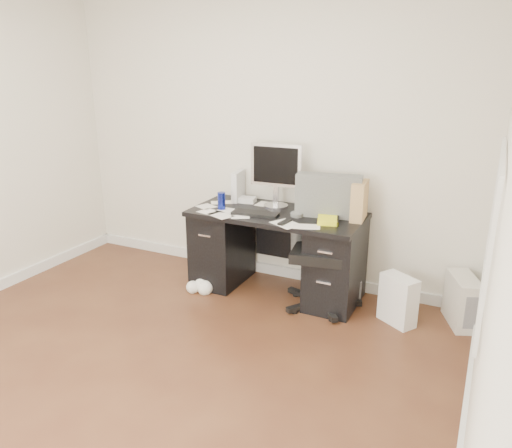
{
  "coord_description": "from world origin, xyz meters",
  "views": [
    {
      "loc": [
        1.95,
        -2.16,
        1.99
      ],
      "look_at": [
        0.32,
        1.2,
        0.78
      ],
      "focal_mm": 35.0,
      "sensor_mm": 36.0,
      "label": 1
    }
  ],
  "objects_px": {
    "pc_tower": "(462,301)",
    "wicker_basket": "(222,256)",
    "lcd_monitor": "(276,175)",
    "office_chair": "(323,245)",
    "keyboard": "(255,213)",
    "desk": "(276,250)"
  },
  "relations": [
    {
      "from": "desk",
      "to": "wicker_basket",
      "type": "xyz_separation_m",
      "value": [
        -0.62,
        0.09,
        -0.2
      ]
    },
    {
      "from": "desk",
      "to": "lcd_monitor",
      "type": "distance_m",
      "value": 0.66
    },
    {
      "from": "office_chair",
      "to": "pc_tower",
      "type": "relative_size",
      "value": 2.79
    },
    {
      "from": "lcd_monitor",
      "to": "office_chair",
      "type": "distance_m",
      "value": 0.76
    },
    {
      "from": "keyboard",
      "to": "pc_tower",
      "type": "bearing_deg",
      "value": 1.7
    },
    {
      "from": "keyboard",
      "to": "office_chair",
      "type": "distance_m",
      "value": 0.64
    },
    {
      "from": "lcd_monitor",
      "to": "pc_tower",
      "type": "xyz_separation_m",
      "value": [
        1.63,
        -0.05,
        -0.84
      ]
    },
    {
      "from": "lcd_monitor",
      "to": "pc_tower",
      "type": "bearing_deg",
      "value": -5.39
    },
    {
      "from": "keyboard",
      "to": "desk",
      "type": "bearing_deg",
      "value": 40.04
    },
    {
      "from": "desk",
      "to": "keyboard",
      "type": "height_order",
      "value": "keyboard"
    },
    {
      "from": "lcd_monitor",
      "to": "office_chair",
      "type": "height_order",
      "value": "lcd_monitor"
    },
    {
      "from": "desk",
      "to": "pc_tower",
      "type": "bearing_deg",
      "value": 3.63
    },
    {
      "from": "desk",
      "to": "lcd_monitor",
      "type": "relative_size",
      "value": 2.57
    },
    {
      "from": "desk",
      "to": "keyboard",
      "type": "xyz_separation_m",
      "value": [
        -0.14,
        -0.15,
        0.36
      ]
    },
    {
      "from": "lcd_monitor",
      "to": "keyboard",
      "type": "distance_m",
      "value": 0.41
    },
    {
      "from": "desk",
      "to": "office_chair",
      "type": "height_order",
      "value": "office_chair"
    },
    {
      "from": "lcd_monitor",
      "to": "wicker_basket",
      "type": "xyz_separation_m",
      "value": [
        -0.54,
        -0.05,
        -0.84
      ]
    },
    {
      "from": "pc_tower",
      "to": "wicker_basket",
      "type": "xyz_separation_m",
      "value": [
        -2.18,
        -0.01,
        0.01
      ]
    },
    {
      "from": "keyboard",
      "to": "pc_tower",
      "type": "relative_size",
      "value": 1.0
    },
    {
      "from": "keyboard",
      "to": "pc_tower",
      "type": "height_order",
      "value": "keyboard"
    },
    {
      "from": "office_chair",
      "to": "pc_tower",
      "type": "xyz_separation_m",
      "value": [
        1.1,
        0.19,
        -0.36
      ]
    },
    {
      "from": "desk",
      "to": "wicker_basket",
      "type": "distance_m",
      "value": 0.65
    }
  ]
}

